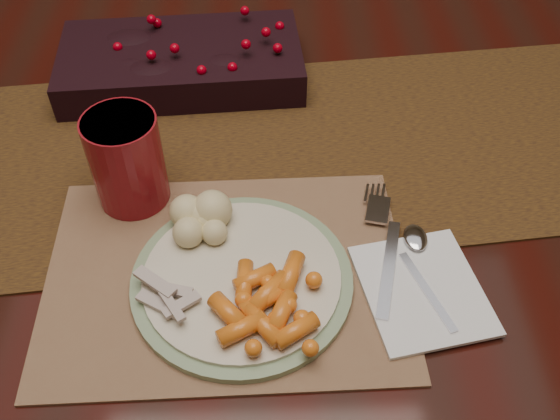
{
  "coord_description": "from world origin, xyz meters",
  "views": [
    {
      "loc": [
        0.02,
        -0.71,
        1.31
      ],
      "look_at": [
        0.04,
        -0.25,
        0.8
      ],
      "focal_mm": 40.0,
      "sensor_mm": 36.0,
      "label": 1
    }
  ],
  "objects_px": {
    "baby_carrots": "(257,302)",
    "dinner_plate": "(242,279)",
    "dining_table": "(257,267)",
    "placemat_main": "(226,274)",
    "mashed_potatoes": "(203,219)",
    "centerpiece": "(181,58)",
    "turkey_shreds": "(169,295)",
    "red_cup": "(127,160)",
    "napkin": "(422,290)"
  },
  "relations": [
    {
      "from": "baby_carrots",
      "to": "dinner_plate",
      "type": "bearing_deg",
      "value": 111.56
    },
    {
      "from": "dining_table",
      "to": "placemat_main",
      "type": "relative_size",
      "value": 4.53
    },
    {
      "from": "baby_carrots",
      "to": "mashed_potatoes",
      "type": "distance_m",
      "value": 0.12
    },
    {
      "from": "dining_table",
      "to": "placemat_main",
      "type": "height_order",
      "value": "placemat_main"
    },
    {
      "from": "dining_table",
      "to": "dinner_plate",
      "type": "xyz_separation_m",
      "value": [
        -0.01,
        -0.31,
        0.39
      ]
    },
    {
      "from": "centerpiece",
      "to": "turkey_shreds",
      "type": "relative_size",
      "value": 5.36
    },
    {
      "from": "dinner_plate",
      "to": "baby_carrots",
      "type": "bearing_deg",
      "value": -68.44
    },
    {
      "from": "baby_carrots",
      "to": "turkey_shreds",
      "type": "relative_size",
      "value": 1.57
    },
    {
      "from": "dining_table",
      "to": "red_cup",
      "type": "bearing_deg",
      "value": -129.12
    },
    {
      "from": "baby_carrots",
      "to": "red_cup",
      "type": "xyz_separation_m",
      "value": [
        -0.15,
        0.18,
        0.03
      ]
    },
    {
      "from": "dinner_plate",
      "to": "mashed_potatoes",
      "type": "xyz_separation_m",
      "value": [
        -0.04,
        0.06,
        0.03
      ]
    },
    {
      "from": "dining_table",
      "to": "dinner_plate",
      "type": "bearing_deg",
      "value": -91.41
    },
    {
      "from": "baby_carrots",
      "to": "mashed_potatoes",
      "type": "xyz_separation_m",
      "value": [
        -0.06,
        0.1,
        0.01
      ]
    },
    {
      "from": "baby_carrots",
      "to": "turkey_shreds",
      "type": "height_order",
      "value": "baby_carrots"
    },
    {
      "from": "mashed_potatoes",
      "to": "red_cup",
      "type": "bearing_deg",
      "value": 140.47
    },
    {
      "from": "napkin",
      "to": "red_cup",
      "type": "xyz_separation_m",
      "value": [
        -0.33,
        0.15,
        0.06
      ]
    },
    {
      "from": "mashed_potatoes",
      "to": "turkey_shreds",
      "type": "xyz_separation_m",
      "value": [
        -0.03,
        -0.09,
        -0.01
      ]
    },
    {
      "from": "turkey_shreds",
      "to": "dinner_plate",
      "type": "bearing_deg",
      "value": 21.51
    },
    {
      "from": "centerpiece",
      "to": "turkey_shreds",
      "type": "distance_m",
      "value": 0.41
    },
    {
      "from": "baby_carrots",
      "to": "centerpiece",
      "type": "bearing_deg",
      "value": 104.42
    },
    {
      "from": "dinner_plate",
      "to": "mashed_potatoes",
      "type": "height_order",
      "value": "mashed_potatoes"
    },
    {
      "from": "turkey_shreds",
      "to": "mashed_potatoes",
      "type": "bearing_deg",
      "value": 70.64
    },
    {
      "from": "dining_table",
      "to": "turkey_shreds",
      "type": "distance_m",
      "value": 0.53
    },
    {
      "from": "baby_carrots",
      "to": "napkin",
      "type": "relative_size",
      "value": 0.71
    },
    {
      "from": "napkin",
      "to": "red_cup",
      "type": "relative_size",
      "value": 1.22
    },
    {
      "from": "placemat_main",
      "to": "turkey_shreds",
      "type": "bearing_deg",
      "value": -143.74
    },
    {
      "from": "centerpiece",
      "to": "mashed_potatoes",
      "type": "distance_m",
      "value": 0.33
    },
    {
      "from": "red_cup",
      "to": "dinner_plate",
      "type": "bearing_deg",
      "value": -45.57
    },
    {
      "from": "mashed_potatoes",
      "to": "baby_carrots",
      "type": "bearing_deg",
      "value": -60.19
    },
    {
      "from": "dining_table",
      "to": "red_cup",
      "type": "xyz_separation_m",
      "value": [
        -0.14,
        -0.17,
        0.44
      ]
    },
    {
      "from": "dining_table",
      "to": "napkin",
      "type": "relative_size",
      "value": 12.43
    },
    {
      "from": "placemat_main",
      "to": "napkin",
      "type": "xyz_separation_m",
      "value": [
        0.21,
        -0.03,
        0.0
      ]
    },
    {
      "from": "dining_table",
      "to": "dinner_plate",
      "type": "height_order",
      "value": "dinner_plate"
    },
    {
      "from": "centerpiece",
      "to": "baby_carrots",
      "type": "distance_m",
      "value": 0.44
    },
    {
      "from": "dining_table",
      "to": "baby_carrots",
      "type": "bearing_deg",
      "value": -88.5
    },
    {
      "from": "dinner_plate",
      "to": "turkey_shreds",
      "type": "xyz_separation_m",
      "value": [
        -0.07,
        -0.03,
        0.02
      ]
    },
    {
      "from": "dinner_plate",
      "to": "mashed_potatoes",
      "type": "bearing_deg",
      "value": 124.87
    },
    {
      "from": "placemat_main",
      "to": "dinner_plate",
      "type": "relative_size",
      "value": 1.64
    },
    {
      "from": "baby_carrots",
      "to": "dining_table",
      "type": "bearing_deg",
      "value": 91.5
    },
    {
      "from": "dinner_plate",
      "to": "turkey_shreds",
      "type": "bearing_deg",
      "value": -158.49
    },
    {
      "from": "centerpiece",
      "to": "placemat_main",
      "type": "xyz_separation_m",
      "value": [
        0.07,
        -0.37,
        -0.04
      ]
    },
    {
      "from": "mashed_potatoes",
      "to": "napkin",
      "type": "distance_m",
      "value": 0.25
    },
    {
      "from": "dining_table",
      "to": "dinner_plate",
      "type": "distance_m",
      "value": 0.5
    },
    {
      "from": "centerpiece",
      "to": "placemat_main",
      "type": "bearing_deg",
      "value": -78.54
    },
    {
      "from": "baby_carrots",
      "to": "napkin",
      "type": "xyz_separation_m",
      "value": [
        0.18,
        0.03,
        -0.02
      ]
    },
    {
      "from": "baby_carrots",
      "to": "napkin",
      "type": "distance_m",
      "value": 0.18
    },
    {
      "from": "centerpiece",
      "to": "red_cup",
      "type": "relative_size",
      "value": 2.96
    },
    {
      "from": "placemat_main",
      "to": "red_cup",
      "type": "bearing_deg",
      "value": 132.26
    },
    {
      "from": "placemat_main",
      "to": "mashed_potatoes",
      "type": "bearing_deg",
      "value": 116.62
    },
    {
      "from": "centerpiece",
      "to": "red_cup",
      "type": "bearing_deg",
      "value": -99.48
    }
  ]
}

